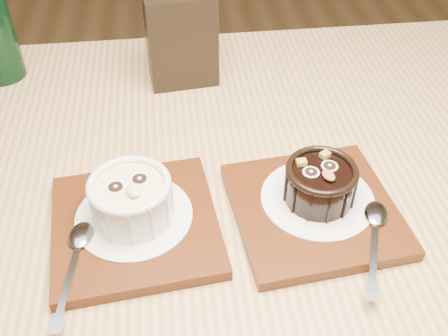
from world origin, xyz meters
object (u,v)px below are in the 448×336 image
object	(u,v)px
table	(219,245)
ramekin_white	(131,198)
ramekin_dark	(320,182)
tray_right	(314,210)
condiment_stand	(181,39)
tray_left	(136,225)

from	to	relation	value
table	ramekin_white	xyz separation A→B (m)	(-0.10, -0.04, 0.14)
table	ramekin_dark	distance (m)	0.18
table	tray_right	bearing A→B (deg)	-21.46
ramekin_white	ramekin_dark	world-z (taller)	ramekin_white
tray_right	condiment_stand	xyz separation A→B (m)	(-0.13, 0.30, 0.06)
tray_right	table	bearing A→B (deg)	158.54
table	ramekin_white	world-z (taller)	ramekin_white
ramekin_white	condiment_stand	distance (m)	0.30
tray_right	condiment_stand	world-z (taller)	condiment_stand
tray_left	condiment_stand	bearing A→B (deg)	76.75
ramekin_white	condiment_stand	xyz separation A→B (m)	(0.07, 0.30, 0.03)
tray_left	tray_right	distance (m)	0.20
condiment_stand	ramekin_white	bearing A→B (deg)	-103.67
table	condiment_stand	bearing A→B (deg)	95.71
table	tray_right	xyz separation A→B (m)	(0.11, -0.04, 0.10)
ramekin_white	table	bearing A→B (deg)	-1.00
tray_left	ramekin_white	xyz separation A→B (m)	(-0.00, 0.01, 0.04)
ramekin_white	tray_right	world-z (taller)	ramekin_white
tray_right	condiment_stand	distance (m)	0.33
ramekin_white	tray_left	bearing A→B (deg)	-105.14
table	condiment_stand	distance (m)	0.31
table	tray_left	size ratio (longest dim) A/B	6.69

